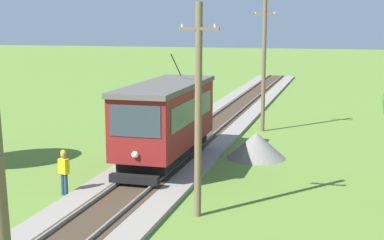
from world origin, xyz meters
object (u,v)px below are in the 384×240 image
(utility_pole_near_tram, at_px, (198,109))
(utility_pole_mid, at_px, (264,64))
(gravel_pile, at_px, (256,145))
(track_worker, at_px, (64,170))
(red_tram, at_px, (166,119))

(utility_pole_near_tram, distance_m, utility_pole_mid, 15.67)
(gravel_pile, height_order, track_worker, track_worker)
(utility_pole_near_tram, distance_m, gravel_pile, 9.28)
(red_tram, bearing_deg, utility_pole_mid, 71.91)
(red_tram, xyz_separation_m, utility_pole_near_tram, (3.10, -6.19, 1.51))
(track_worker, bearing_deg, red_tram, -5.28)
(red_tram, xyz_separation_m, gravel_pile, (3.77, 2.54, -1.56))
(red_tram, distance_m, utility_pole_near_tram, 7.09)
(utility_pole_near_tram, relative_size, track_worker, 4.05)
(red_tram, distance_m, gravel_pile, 4.81)
(utility_pole_mid, relative_size, track_worker, 4.43)
(utility_pole_mid, bearing_deg, utility_pole_near_tram, -90.00)
(gravel_pile, bearing_deg, track_worker, -128.14)
(red_tram, height_order, utility_pole_near_tram, utility_pole_near_tram)
(red_tram, xyz_separation_m, utility_pole_mid, (3.10, 9.48, 1.85))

